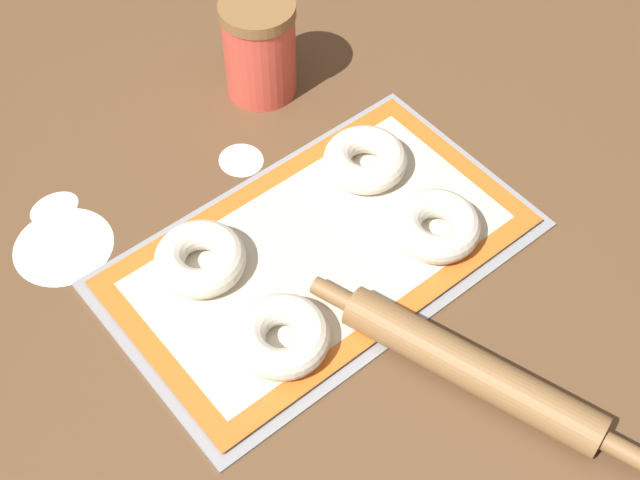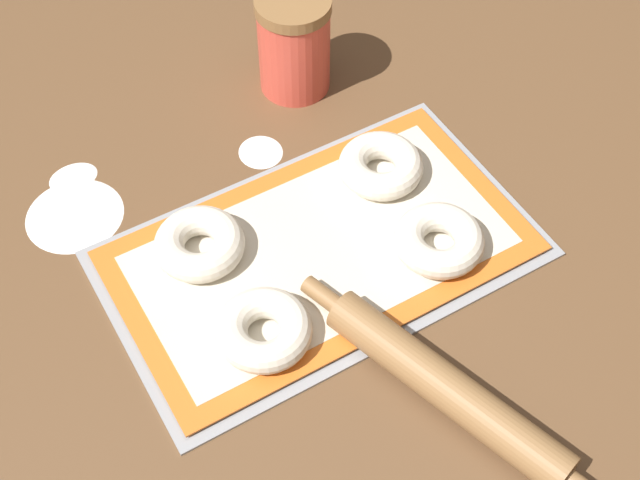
{
  "view_description": "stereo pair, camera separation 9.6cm",
  "coord_description": "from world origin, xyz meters",
  "px_view_note": "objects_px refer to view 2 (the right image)",
  "views": [
    {
      "loc": [
        -0.38,
        -0.46,
        0.84
      ],
      "look_at": [
        0.02,
        0.02,
        0.03
      ],
      "focal_mm": 50.0,
      "sensor_mm": 36.0,
      "label": 1
    },
    {
      "loc": [
        -0.3,
        -0.52,
        0.84
      ],
      "look_at": [
        0.02,
        0.02,
        0.03
      ],
      "focal_mm": 50.0,
      "sensor_mm": 36.0,
      "label": 2
    }
  ],
  "objects_px": {
    "bagel_back_right": "(381,166)",
    "rolling_pin": "(447,388)",
    "bagel_front_left": "(264,330)",
    "flour_canister": "(294,44)",
    "bagel_front_right": "(439,240)",
    "baking_tray": "(320,253)",
    "bagel_back_left": "(200,244)"
  },
  "relations": [
    {
      "from": "bagel_front_left",
      "to": "bagel_front_right",
      "type": "relative_size",
      "value": 1.0
    },
    {
      "from": "bagel_front_left",
      "to": "bagel_back_right",
      "type": "distance_m",
      "value": 0.27
    },
    {
      "from": "bagel_front_right",
      "to": "flour_canister",
      "type": "bearing_deg",
      "value": 89.78
    },
    {
      "from": "rolling_pin",
      "to": "bagel_back_left",
      "type": "bearing_deg",
      "value": 115.49
    },
    {
      "from": "bagel_front_right",
      "to": "bagel_back_right",
      "type": "bearing_deg",
      "value": 87.87
    },
    {
      "from": "bagel_front_left",
      "to": "bagel_front_right",
      "type": "height_order",
      "value": "same"
    },
    {
      "from": "flour_canister",
      "to": "bagel_front_left",
      "type": "bearing_deg",
      "value": -124.02
    },
    {
      "from": "baking_tray",
      "to": "rolling_pin",
      "type": "relative_size",
      "value": 1.31
    },
    {
      "from": "bagel_front_right",
      "to": "flour_canister",
      "type": "distance_m",
      "value": 0.34
    },
    {
      "from": "bagel_back_right",
      "to": "flour_canister",
      "type": "relative_size",
      "value": 0.75
    },
    {
      "from": "bagel_front_left",
      "to": "flour_canister",
      "type": "bearing_deg",
      "value": 55.98
    },
    {
      "from": "bagel_back_right",
      "to": "rolling_pin",
      "type": "height_order",
      "value": "same"
    },
    {
      "from": "rolling_pin",
      "to": "baking_tray",
      "type": "bearing_deg",
      "value": 94.4
    },
    {
      "from": "baking_tray",
      "to": "bagel_front_right",
      "type": "distance_m",
      "value": 0.14
    },
    {
      "from": "baking_tray",
      "to": "bagel_front_right",
      "type": "bearing_deg",
      "value": -30.61
    },
    {
      "from": "bagel_front_left",
      "to": "bagel_front_right",
      "type": "distance_m",
      "value": 0.23
    },
    {
      "from": "flour_canister",
      "to": "bagel_front_right",
      "type": "bearing_deg",
      "value": -90.22
    },
    {
      "from": "bagel_front_left",
      "to": "bagel_back_right",
      "type": "height_order",
      "value": "same"
    },
    {
      "from": "bagel_front_right",
      "to": "bagel_front_left",
      "type": "bearing_deg",
      "value": -179.0
    },
    {
      "from": "baking_tray",
      "to": "bagel_front_left",
      "type": "height_order",
      "value": "bagel_front_left"
    },
    {
      "from": "bagel_back_right",
      "to": "baking_tray",
      "type": "bearing_deg",
      "value": -153.44
    },
    {
      "from": "baking_tray",
      "to": "bagel_back_left",
      "type": "relative_size",
      "value": 4.73
    },
    {
      "from": "rolling_pin",
      "to": "flour_canister",
      "type": "bearing_deg",
      "value": 78.44
    },
    {
      "from": "bagel_front_right",
      "to": "flour_canister",
      "type": "height_order",
      "value": "flour_canister"
    },
    {
      "from": "bagel_back_right",
      "to": "flour_canister",
      "type": "bearing_deg",
      "value": 90.98
    },
    {
      "from": "bagel_front_left",
      "to": "bagel_front_right",
      "type": "xyz_separation_m",
      "value": [
        0.23,
        0.0,
        0.0
      ]
    },
    {
      "from": "bagel_back_right",
      "to": "rolling_pin",
      "type": "distance_m",
      "value": 0.31
    },
    {
      "from": "bagel_front_left",
      "to": "rolling_pin",
      "type": "bearing_deg",
      "value": -49.63
    },
    {
      "from": "baking_tray",
      "to": "flour_canister",
      "type": "distance_m",
      "value": 0.3
    },
    {
      "from": "bagel_front_left",
      "to": "flour_canister",
      "type": "xyz_separation_m",
      "value": [
        0.23,
        0.34,
        0.04
      ]
    },
    {
      "from": "flour_canister",
      "to": "baking_tray",
      "type": "bearing_deg",
      "value": -113.81
    },
    {
      "from": "bagel_back_left",
      "to": "rolling_pin",
      "type": "bearing_deg",
      "value": -64.51
    }
  ]
}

